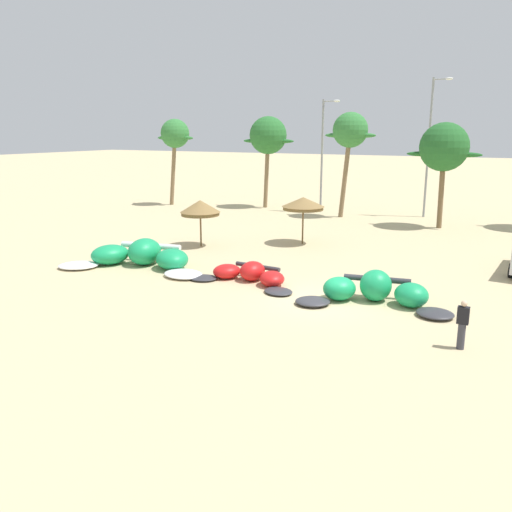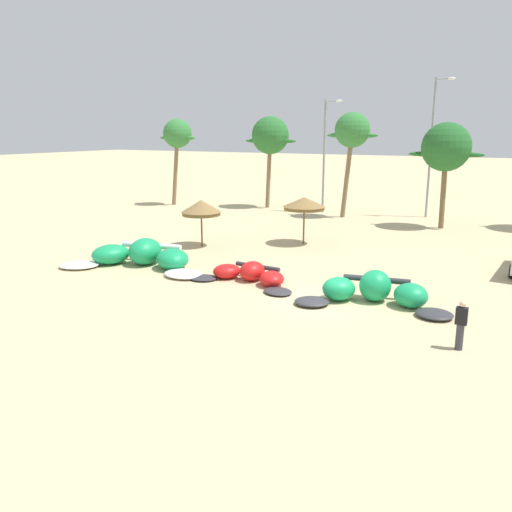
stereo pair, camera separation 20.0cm
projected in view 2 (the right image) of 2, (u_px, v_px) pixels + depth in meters
ground_plane at (320, 300)px, 21.56m from camera, size 260.00×260.00×0.00m
kite_far_left at (141, 256)px, 26.89m from camera, size 8.08×4.51×1.37m
kite_left at (249, 275)px, 24.13m from camera, size 5.65×2.75×0.90m
kite_left_of_center at (374, 291)px, 21.09m from camera, size 6.34×3.42×1.29m
beach_umbrella_near_van at (201, 208)px, 31.11m from camera, size 2.39×2.39×2.80m
beach_umbrella_middle at (304, 204)px, 31.73m from camera, size 2.58×2.58×2.89m
person_by_umbrellas at (461, 325)px, 16.54m from camera, size 0.36×0.24×1.62m
palm_leftmost at (177, 135)px, 47.77m from camera, size 3.91×2.61×7.85m
palm_left at (270, 136)px, 46.16m from camera, size 4.93×3.29×8.05m
palm_left_of_gap at (352, 132)px, 40.58m from camera, size 4.09×2.73×8.22m
palm_center_left at (446, 148)px, 36.27m from camera, size 5.07×3.38×7.39m
lamppost_west at (325, 151)px, 43.70m from camera, size 1.51×0.24×9.29m
lamppost_west_center at (433, 142)px, 40.94m from camera, size 1.50×0.24×10.77m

